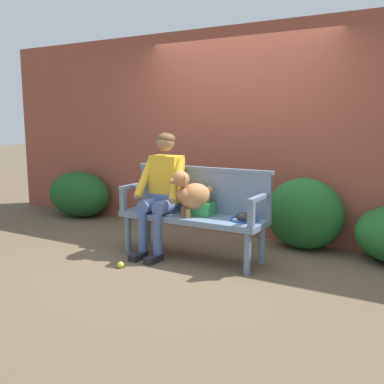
{
  "coord_description": "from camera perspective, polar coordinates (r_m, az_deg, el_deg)",
  "views": [
    {
      "loc": [
        2.33,
        -4.01,
        1.49
      ],
      "look_at": [
        0.0,
        0.0,
        0.73
      ],
      "focal_mm": 41.2,
      "sensor_mm": 36.0,
      "label": 1
    }
  ],
  "objects": [
    {
      "name": "hedge_bush_far_right",
      "position": [
        7.02,
        -14.4,
        -0.29
      ],
      "size": [
        1.07,
        0.69,
        0.7
      ],
      "primitive_type": "ellipsoid",
      "color": "#194C1E",
      "rests_on": "ground"
    },
    {
      "name": "person_seated",
      "position": [
        4.88,
        -3.81,
        0.54
      ],
      "size": [
        0.56,
        0.65,
        1.35
      ],
      "color": "black",
      "rests_on": "ground"
    },
    {
      "name": "bench_backrest",
      "position": [
        4.89,
        1.29,
        0.41
      ],
      "size": [
        1.66,
        0.06,
        0.5
      ],
      "color": "slate",
      "rests_on": "garden_bench"
    },
    {
      "name": "bench_armrest_left_end",
      "position": [
        5.06,
        -8.05,
        0.03
      ],
      "size": [
        0.06,
        0.5,
        0.28
      ],
      "color": "slate",
      "rests_on": "garden_bench"
    },
    {
      "name": "sports_bag",
      "position": [
        4.74,
        1.04,
        -2.13
      ],
      "size": [
        0.29,
        0.22,
        0.14
      ],
      "primitive_type": "cube",
      "rotation": [
        0.0,
        0.0,
        0.07
      ],
      "color": "#2D8E42",
      "rests_on": "garden_bench"
    },
    {
      "name": "hedge_bush_mid_right",
      "position": [
        5.25,
        14.34,
        -2.74
      ],
      "size": [
        0.9,
        0.57,
        0.83
      ],
      "primitive_type": "ellipsoid",
      "color": "#1E5B23",
      "rests_on": "ground"
    },
    {
      "name": "baseball_glove",
      "position": [
        4.47,
        6.9,
        -3.24
      ],
      "size": [
        0.28,
        0.26,
        0.09
      ],
      "primitive_type": "ellipsoid",
      "rotation": [
        0.0,
        0.0,
        -0.6
      ],
      "color": "black",
      "rests_on": "garden_bench"
    },
    {
      "name": "tennis_ball",
      "position": [
        4.59,
        -9.22,
        -9.28
      ],
      "size": [
        0.07,
        0.07,
        0.07
      ],
      "primitive_type": "sphere",
      "color": "#CCDB33",
      "rests_on": "ground"
    },
    {
      "name": "tennis_racket",
      "position": [
        4.55,
        6.92,
        -3.47
      ],
      "size": [
        0.33,
        0.58,
        0.03
      ],
      "color": "blue",
      "rests_on": "garden_bench"
    },
    {
      "name": "brick_garden_fence",
      "position": [
        5.8,
        6.53,
        7.65
      ],
      "size": [
        8.0,
        0.3,
        2.64
      ],
      "primitive_type": "cube",
      "color": "brown",
      "rests_on": "ground"
    },
    {
      "name": "garden_bench",
      "position": [
        4.76,
        0.0,
        -3.73
      ],
      "size": [
        1.62,
        0.5,
        0.48
      ],
      "color": "slate",
      "rests_on": "ground"
    },
    {
      "name": "dog_on_bench",
      "position": [
        4.64,
        -0.1,
        -0.18
      ],
      "size": [
        0.4,
        0.46,
        0.49
      ],
      "color": "#AD7042",
      "rests_on": "garden_bench"
    },
    {
      "name": "bench_armrest_right_end",
      "position": [
        4.3,
        8.31,
        -1.65
      ],
      "size": [
        0.06,
        0.5,
        0.28
      ],
      "color": "slate",
      "rests_on": "garden_bench"
    },
    {
      "name": "ground_plane",
      "position": [
        4.87,
        0.0,
        -8.45
      ],
      "size": [
        40.0,
        40.0,
        0.0
      ],
      "primitive_type": "plane",
      "color": "brown"
    }
  ]
}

